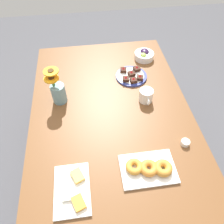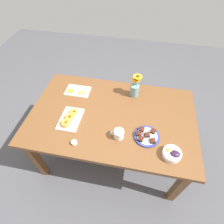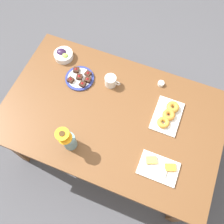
{
  "view_description": "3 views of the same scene",
  "coord_description": "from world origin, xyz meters",
  "px_view_note": "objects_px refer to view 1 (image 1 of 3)",
  "views": [
    {
      "loc": [
        0.84,
        -0.12,
        1.78
      ],
      "look_at": [
        0.0,
        0.0,
        0.78
      ],
      "focal_mm": 35.0,
      "sensor_mm": 36.0,
      "label": 1
    },
    {
      "loc": [
        -0.21,
        1.06,
        2.05
      ],
      "look_at": [
        0.0,
        0.0,
        0.78
      ],
      "focal_mm": 28.0,
      "sensor_mm": 36.0,
      "label": 2
    },
    {
      "loc": [
        0.28,
        -0.7,
        2.39
      ],
      "look_at": [
        0.0,
        0.0,
        0.78
      ],
      "focal_mm": 40.0,
      "sensor_mm": 36.0,
      "label": 3
    }
  ],
  "objects_px": {
    "jam_cup_honey": "(185,143)",
    "dessert_plate": "(131,76)",
    "grape_bowl": "(144,55)",
    "cheese_platter": "(73,190)",
    "croissant_platter": "(149,168)",
    "flower_vase": "(58,91)",
    "dining_table": "(112,125)",
    "coffee_mug": "(146,96)"
  },
  "relations": [
    {
      "from": "grape_bowl",
      "to": "cheese_platter",
      "type": "relative_size",
      "value": 0.58
    },
    {
      "from": "flower_vase",
      "to": "coffee_mug",
      "type": "bearing_deg",
      "value": 82.3
    },
    {
      "from": "jam_cup_honey",
      "to": "dessert_plate",
      "type": "bearing_deg",
      "value": -162.84
    },
    {
      "from": "coffee_mug",
      "to": "grape_bowl",
      "type": "height_order",
      "value": "coffee_mug"
    },
    {
      "from": "coffee_mug",
      "to": "croissant_platter",
      "type": "distance_m",
      "value": 0.49
    },
    {
      "from": "grape_bowl",
      "to": "cheese_platter",
      "type": "distance_m",
      "value": 1.14
    },
    {
      "from": "dining_table",
      "to": "dessert_plate",
      "type": "bearing_deg",
      "value": 151.16
    },
    {
      "from": "grape_bowl",
      "to": "jam_cup_honey",
      "type": "bearing_deg",
      "value": 3.04
    },
    {
      "from": "cheese_platter",
      "to": "croissant_platter",
      "type": "distance_m",
      "value": 0.39
    },
    {
      "from": "dining_table",
      "to": "coffee_mug",
      "type": "height_order",
      "value": "coffee_mug"
    },
    {
      "from": "dessert_plate",
      "to": "grape_bowl",
      "type": "bearing_deg",
      "value": 145.97
    },
    {
      "from": "jam_cup_honey",
      "to": "dessert_plate",
      "type": "height_order",
      "value": "dessert_plate"
    },
    {
      "from": "dining_table",
      "to": "flower_vase",
      "type": "bearing_deg",
      "value": -119.39
    },
    {
      "from": "dessert_plate",
      "to": "flower_vase",
      "type": "distance_m",
      "value": 0.54
    },
    {
      "from": "grape_bowl",
      "to": "croissant_platter",
      "type": "bearing_deg",
      "value": -11.8
    },
    {
      "from": "grape_bowl",
      "to": "croissant_platter",
      "type": "xyz_separation_m",
      "value": [
        0.93,
        -0.19,
        -0.01
      ]
    },
    {
      "from": "cheese_platter",
      "to": "croissant_platter",
      "type": "height_order",
      "value": "croissant_platter"
    },
    {
      "from": "jam_cup_honey",
      "to": "cheese_platter",
      "type": "bearing_deg",
      "value": -74.12
    },
    {
      "from": "cheese_platter",
      "to": "dessert_plate",
      "type": "relative_size",
      "value": 1.16
    },
    {
      "from": "coffee_mug",
      "to": "dessert_plate",
      "type": "relative_size",
      "value": 0.55
    },
    {
      "from": "grape_bowl",
      "to": "flower_vase",
      "type": "bearing_deg",
      "value": -60.06
    },
    {
      "from": "flower_vase",
      "to": "cheese_platter",
      "type": "bearing_deg",
      "value": 6.53
    },
    {
      "from": "grape_bowl",
      "to": "flower_vase",
      "type": "distance_m",
      "value": 0.75
    },
    {
      "from": "dining_table",
      "to": "flower_vase",
      "type": "xyz_separation_m",
      "value": [
        -0.18,
        -0.32,
        0.17
      ]
    },
    {
      "from": "coffee_mug",
      "to": "cheese_platter",
      "type": "height_order",
      "value": "coffee_mug"
    },
    {
      "from": "dining_table",
      "to": "flower_vase",
      "type": "height_order",
      "value": "flower_vase"
    },
    {
      "from": "cheese_platter",
      "to": "flower_vase",
      "type": "distance_m",
      "value": 0.62
    },
    {
      "from": "coffee_mug",
      "to": "grape_bowl",
      "type": "xyz_separation_m",
      "value": [
        -0.45,
        0.1,
        -0.01
      ]
    },
    {
      "from": "croissant_platter",
      "to": "flower_vase",
      "type": "distance_m",
      "value": 0.72
    },
    {
      "from": "jam_cup_honey",
      "to": "dessert_plate",
      "type": "relative_size",
      "value": 0.21
    },
    {
      "from": "coffee_mug",
      "to": "jam_cup_honey",
      "type": "relative_size",
      "value": 2.56
    },
    {
      "from": "grape_bowl",
      "to": "jam_cup_honey",
      "type": "distance_m",
      "value": 0.81
    },
    {
      "from": "dessert_plate",
      "to": "coffee_mug",
      "type": "bearing_deg",
      "value": 10.98
    },
    {
      "from": "dining_table",
      "to": "croissant_platter",
      "type": "bearing_deg",
      "value": 19.8
    },
    {
      "from": "cheese_platter",
      "to": "flower_vase",
      "type": "bearing_deg",
      "value": -173.47
    },
    {
      "from": "jam_cup_honey",
      "to": "flower_vase",
      "type": "xyz_separation_m",
      "value": [
        -0.43,
        -0.69,
        0.07
      ]
    },
    {
      "from": "cheese_platter",
      "to": "dessert_plate",
      "type": "distance_m",
      "value": 0.89
    },
    {
      "from": "flower_vase",
      "to": "dessert_plate",
      "type": "bearing_deg",
      "value": 107.92
    },
    {
      "from": "dining_table",
      "to": "grape_bowl",
      "type": "xyz_separation_m",
      "value": [
        -0.55,
        0.33,
        0.12
      ]
    },
    {
      "from": "dessert_plate",
      "to": "croissant_platter",
      "type": "bearing_deg",
      "value": -4.19
    },
    {
      "from": "dining_table",
      "to": "dessert_plate",
      "type": "distance_m",
      "value": 0.4
    },
    {
      "from": "dining_table",
      "to": "coffee_mug",
      "type": "relative_size",
      "value": 13.03
    }
  ]
}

